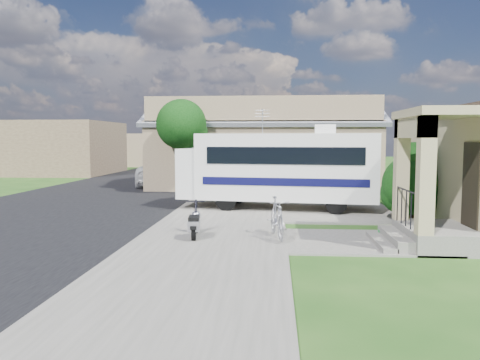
# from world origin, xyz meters

# --- Properties ---
(ground) EXTENTS (120.00, 120.00, 0.00)m
(ground) POSITION_xyz_m (0.00, 0.00, 0.00)
(ground) COLOR #194111
(street_slab) EXTENTS (9.00, 80.00, 0.02)m
(street_slab) POSITION_xyz_m (-7.50, 10.00, 0.01)
(street_slab) COLOR black
(street_slab) RESTS_ON ground
(sidewalk_slab) EXTENTS (4.00, 80.00, 0.06)m
(sidewalk_slab) POSITION_xyz_m (-1.00, 10.00, 0.03)
(sidewalk_slab) COLOR #5C5A53
(sidewalk_slab) RESTS_ON ground
(driveway_slab) EXTENTS (7.00, 6.00, 0.05)m
(driveway_slab) POSITION_xyz_m (1.50, 4.50, 0.03)
(driveway_slab) COLOR #5C5A53
(driveway_slab) RESTS_ON ground
(walk_slab) EXTENTS (4.00, 3.00, 0.05)m
(walk_slab) POSITION_xyz_m (3.00, -1.00, 0.03)
(walk_slab) COLOR #5C5A53
(walk_slab) RESTS_ON ground
(warehouse) EXTENTS (12.50, 8.40, 5.04)m
(warehouse) POSITION_xyz_m (0.00, 13.97, 1.99)
(warehouse) COLOR #7B614D
(warehouse) RESTS_ON ground
(distant_bldg_far) EXTENTS (10.00, 8.00, 4.00)m
(distant_bldg_far) POSITION_xyz_m (-17.00, 22.00, 2.00)
(distant_bldg_far) COLOR brown
(distant_bldg_far) RESTS_ON ground
(distant_bldg_near) EXTENTS (8.00, 7.00, 3.20)m
(distant_bldg_near) POSITION_xyz_m (-15.00, 34.00, 1.60)
(distant_bldg_near) COLOR #7B614D
(distant_bldg_near) RESTS_ON ground
(street_tree_a) EXTENTS (2.44, 2.40, 4.58)m
(street_tree_a) POSITION_xyz_m (-3.70, 9.05, 3.25)
(street_tree_a) COLOR #2F2115
(street_tree_a) RESTS_ON ground
(street_tree_b) EXTENTS (2.44, 2.40, 4.73)m
(street_tree_b) POSITION_xyz_m (-3.70, 19.05, 3.39)
(street_tree_b) COLOR #2F2115
(street_tree_b) RESTS_ON ground
(street_tree_c) EXTENTS (2.44, 2.40, 4.42)m
(street_tree_c) POSITION_xyz_m (-3.70, 28.05, 3.10)
(street_tree_c) COLOR #2F2115
(street_tree_c) RESTS_ON ground
(motorhome) EXTENTS (7.58, 3.19, 3.77)m
(motorhome) POSITION_xyz_m (0.84, 4.63, 1.62)
(motorhome) COLOR silver
(motorhome) RESTS_ON ground
(shrub) EXTENTS (2.11, 2.01, 2.58)m
(shrub) POSITION_xyz_m (5.07, 1.93, 1.32)
(shrub) COLOR #2F2115
(shrub) RESTS_ON ground
(scooter) EXTENTS (0.51, 1.42, 0.93)m
(scooter) POSITION_xyz_m (-1.45, -0.96, 0.43)
(scooter) COLOR black
(scooter) RESTS_ON ground
(bicycle) EXTENTS (0.81, 1.85, 1.07)m
(bicycle) POSITION_xyz_m (0.74, -0.85, 0.54)
(bicycle) COLOR #A0A0A7
(bicycle) RESTS_ON ground
(pickup_truck) EXTENTS (3.41, 5.99, 1.58)m
(pickup_truck) POSITION_xyz_m (-5.79, 13.54, 0.79)
(pickup_truck) COLOR silver
(pickup_truck) RESTS_ON ground
(van) EXTENTS (2.78, 5.92, 1.67)m
(van) POSITION_xyz_m (-6.61, 19.70, 0.84)
(van) COLOR silver
(van) RESTS_ON ground
(garden_hose) EXTENTS (0.42, 0.42, 0.19)m
(garden_hose) POSITION_xyz_m (3.69, -0.38, 0.09)
(garden_hose) COLOR #166F2E
(garden_hose) RESTS_ON ground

